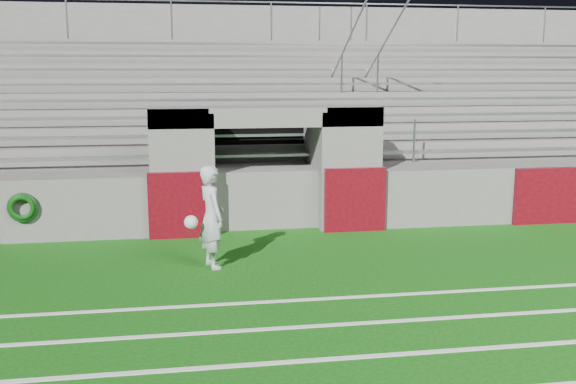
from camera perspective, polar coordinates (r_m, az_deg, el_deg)
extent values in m
plane|color=#104F0D|center=(10.53, 0.46, -7.73)|extent=(90.00, 90.00, 0.00)
cube|color=white|center=(7.79, 4.19, -14.56)|extent=(28.00, 0.09, 0.01)
cube|color=white|center=(8.69, 2.66, -11.80)|extent=(28.00, 0.09, 0.01)
cube|color=white|center=(9.60, 1.45, -9.55)|extent=(28.00, 0.09, 0.01)
cube|color=slate|center=(13.51, -9.55, 1.91)|extent=(1.20, 1.00, 2.60)
cube|color=slate|center=(13.94, 5.42, 2.28)|extent=(1.20, 1.00, 2.60)
cube|color=black|center=(15.29, -2.73, 2.86)|extent=(2.60, 0.20, 2.50)
cube|color=slate|center=(14.12, -6.89, 2.15)|extent=(0.10, 2.20, 2.50)
cube|color=slate|center=(14.38, 2.31, 2.37)|extent=(0.10, 2.20, 2.50)
cube|color=slate|center=(13.49, -1.98, 6.74)|extent=(4.80, 1.00, 0.40)
cube|color=slate|center=(17.42, -3.51, 3.49)|extent=(26.00, 8.00, 0.20)
cube|color=slate|center=(17.51, -3.48, 1.46)|extent=(26.00, 8.00, 1.05)
cube|color=#4D060E|center=(13.07, -9.49, -1.17)|extent=(1.30, 0.15, 1.35)
cube|color=#4D060E|center=(13.52, 5.95, -0.69)|extent=(1.30, 0.15, 1.35)
cube|color=#4D060E|center=(15.41, 23.10, -0.28)|extent=(2.20, 0.15, 1.25)
cube|color=#94979C|center=(14.49, -2.40, 3.32)|extent=(23.00, 0.28, 0.06)
cube|color=slate|center=(15.34, -2.77, 3.61)|extent=(24.00, 0.75, 0.38)
cube|color=#94979C|center=(15.19, -2.74, 5.09)|extent=(23.00, 0.28, 0.06)
cube|color=slate|center=(16.06, -3.07, 4.60)|extent=(24.00, 0.75, 0.76)
cube|color=#94979C|center=(15.90, -3.05, 6.71)|extent=(23.00, 0.28, 0.06)
cube|color=slate|center=(16.78, -3.34, 5.51)|extent=(24.00, 0.75, 1.14)
cube|color=#94979C|center=(16.63, -3.34, 8.20)|extent=(23.00, 0.28, 0.06)
cube|color=slate|center=(17.51, -3.59, 6.35)|extent=(24.00, 0.75, 1.52)
cube|color=#94979C|center=(17.36, -3.60, 9.55)|extent=(23.00, 0.28, 0.06)
cube|color=slate|center=(18.24, -3.82, 7.12)|extent=(24.00, 0.75, 1.90)
cube|color=#94979C|center=(18.11, -3.84, 10.80)|extent=(23.00, 0.28, 0.06)
cube|color=slate|center=(18.98, -4.04, 7.83)|extent=(24.00, 0.75, 2.28)
cube|color=#94979C|center=(18.86, -4.07, 11.94)|extent=(23.00, 0.28, 0.06)
cube|color=slate|center=(19.71, -4.24, 8.48)|extent=(24.00, 0.75, 2.66)
cube|color=#94979C|center=(19.62, -4.28, 13.00)|extent=(23.00, 0.28, 0.06)
cube|color=slate|center=(20.38, -4.40, 8.74)|extent=(26.00, 0.60, 5.29)
cylinder|color=#A5A8AD|center=(14.69, 7.47, 4.43)|extent=(0.05, 0.05, 1.00)
cylinder|color=#A5A8AD|center=(17.50, 4.79, 10.46)|extent=(0.05, 0.05, 1.00)
cylinder|color=#A5A8AD|center=(20.48, 2.81, 14.77)|extent=(0.05, 0.05, 1.00)
cylinder|color=#A5A8AD|center=(17.51, 4.82, 12.10)|extent=(0.05, 6.02, 3.08)
cylinder|color=#A5A8AD|center=(15.00, 11.15, 4.45)|extent=(0.05, 0.05, 1.00)
cylinder|color=#A5A8AD|center=(17.77, 7.98, 10.40)|extent=(0.05, 0.05, 1.00)
cylinder|color=#A5A8AD|center=(20.71, 5.61, 14.69)|extent=(0.05, 0.05, 1.00)
cylinder|color=#A5A8AD|center=(17.77, 8.02, 12.01)|extent=(0.05, 6.02, 3.08)
cylinder|color=#A5A8AD|center=(20.34, -19.07, 14.38)|extent=(0.05, 0.05, 1.10)
cylinder|color=#A5A8AD|center=(20.07, -10.32, 14.84)|extent=(0.05, 0.05, 1.10)
cylinder|color=#A5A8AD|center=(20.24, -1.50, 14.97)|extent=(0.05, 0.05, 1.10)
cylinder|color=#A5A8AD|center=(20.84, 6.99, 14.77)|extent=(0.05, 0.05, 1.10)
cylinder|color=#A5A8AD|center=(21.85, 14.82, 14.31)|extent=(0.05, 0.05, 1.10)
cylinder|color=#A5A8AD|center=(23.20, 21.82, 13.68)|extent=(0.05, 0.05, 1.10)
cylinder|color=#A5A8AD|center=(20.18, -4.45, 16.52)|extent=(24.00, 0.05, 0.05)
imported|color=silver|center=(11.01, -6.80, -2.20)|extent=(0.61, 0.75, 1.77)
sphere|color=white|center=(10.78, -8.62, -2.67)|extent=(0.23, 0.23, 0.23)
torus|color=#0C3E13|center=(13.45, -22.51, -1.30)|extent=(0.60, 0.11, 0.60)
torus|color=#0E430D|center=(13.40, -22.56, -1.29)|extent=(0.49, 0.09, 0.49)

